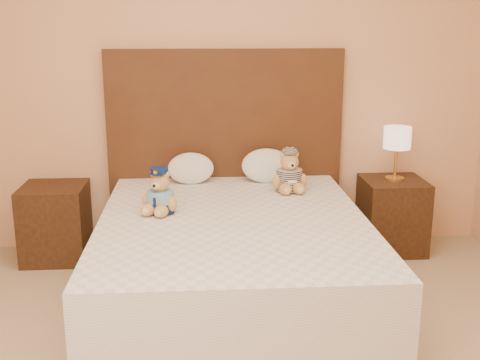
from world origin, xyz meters
name	(u,v)px	position (x,y,z in m)	size (l,w,h in m)	color
bed	(233,260)	(0.00, 1.20, 0.28)	(1.60, 2.00, 0.55)	white
headboard	(225,150)	(0.00, 2.21, 0.75)	(1.75, 0.08, 1.50)	#452A14
nightstand_left	(55,223)	(-1.25, 2.00, 0.28)	(0.45, 0.45, 0.55)	#3B2612
nightstand_right	(392,215)	(1.25, 2.00, 0.28)	(0.45, 0.45, 0.55)	#3B2612
lamp	(397,140)	(1.25, 2.00, 0.85)	(0.20, 0.20, 0.40)	gold
teddy_police	(160,191)	(-0.44, 1.32, 0.69)	(0.24, 0.23, 0.28)	#BC8549
teddy_prisoner	(289,171)	(0.42, 1.75, 0.69)	(0.26, 0.25, 0.29)	#BC8549
pillow_left	(191,167)	(-0.26, 2.03, 0.67)	(0.33, 0.22, 0.24)	white
pillow_right	(267,164)	(0.30, 2.03, 0.68)	(0.37, 0.24, 0.26)	white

